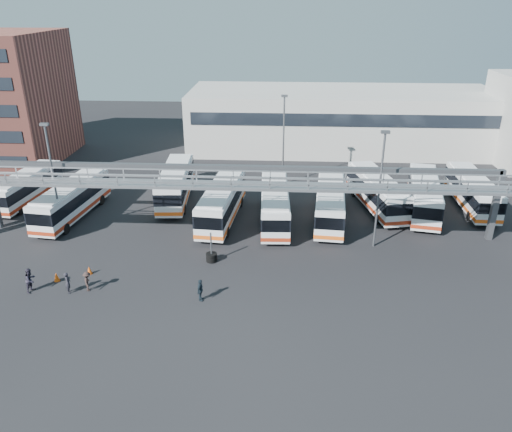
# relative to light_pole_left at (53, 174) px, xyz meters

# --- Properties ---
(ground) EXTENTS (140.00, 140.00, 0.00)m
(ground) POSITION_rel_light_pole_left_xyz_m (16.00, -8.00, -5.73)
(ground) COLOR black
(ground) RESTS_ON ground
(gantry) EXTENTS (51.40, 5.15, 7.10)m
(gantry) POSITION_rel_light_pole_left_xyz_m (16.00, -2.13, -0.22)
(gantry) COLOR gray
(gantry) RESTS_ON ground
(warehouse) EXTENTS (42.00, 14.00, 8.00)m
(warehouse) POSITION_rel_light_pole_left_xyz_m (28.00, 30.00, -1.73)
(warehouse) COLOR #9E9E99
(warehouse) RESTS_ON ground
(light_pole_left) EXTENTS (0.70, 0.35, 10.21)m
(light_pole_left) POSITION_rel_light_pole_left_xyz_m (0.00, 0.00, 0.00)
(light_pole_left) COLOR #4C4F54
(light_pole_left) RESTS_ON ground
(light_pole_mid) EXTENTS (0.70, 0.35, 10.21)m
(light_pole_mid) POSITION_rel_light_pole_left_xyz_m (28.00, -1.00, 0.00)
(light_pole_mid) COLOR #4C4F54
(light_pole_mid) RESTS_ON ground
(light_pole_back) EXTENTS (0.70, 0.35, 10.21)m
(light_pole_back) POSITION_rel_light_pole_left_xyz_m (20.00, 14.00, 0.00)
(light_pole_back) COLOR #4C4F54
(light_pole_back) RESTS_ON ground
(bus_0) EXTENTS (3.33, 10.52, 3.14)m
(bus_0) POSITION_rel_light_pole_left_xyz_m (-6.67, 7.31, -3.99)
(bus_0) COLOR silver
(bus_0) RESTS_ON ground
(bus_1) EXTENTS (3.92, 11.45, 3.41)m
(bus_1) POSITION_rel_light_pole_left_xyz_m (-0.37, 3.58, -3.84)
(bus_1) COLOR silver
(bus_1) RESTS_ON ground
(bus_3) EXTENTS (3.49, 11.76, 3.53)m
(bus_3) POSITION_rel_light_pole_left_xyz_m (8.79, 8.60, -3.78)
(bus_3) COLOR silver
(bus_3) RESTS_ON ground
(bus_4) EXTENTS (3.69, 11.65, 3.48)m
(bus_4) POSITION_rel_light_pole_left_xyz_m (14.24, 3.70, -3.80)
(bus_4) COLOR silver
(bus_4) RESTS_ON ground
(bus_5) EXTENTS (2.96, 11.13, 3.36)m
(bus_5) POSITION_rel_light_pole_left_xyz_m (19.31, 3.49, -3.87)
(bus_5) COLOR silver
(bus_5) RESTS_ON ground
(bus_6) EXTENTS (3.62, 11.42, 3.41)m
(bus_6) POSITION_rel_light_pole_left_xyz_m (24.56, 4.21, -3.84)
(bus_6) COLOR silver
(bus_6) RESTS_ON ground
(bus_7) EXTENTS (4.83, 11.58, 3.43)m
(bus_7) POSITION_rel_light_pole_left_xyz_m (29.54, 7.49, -3.83)
(bus_7) COLOR silver
(bus_7) RESTS_ON ground
(bus_8) EXTENTS (4.78, 11.74, 3.48)m
(bus_8) POSITION_rel_light_pole_left_xyz_m (34.02, 6.74, -3.80)
(bus_8) COLOR silver
(bus_8) RESTS_ON ground
(bus_9) EXTENTS (2.73, 11.00, 3.33)m
(bus_9) POSITION_rel_light_pole_left_xyz_m (39.24, 8.32, -3.89)
(bus_9) COLOR silver
(bus_9) RESTS_ON ground
(pedestrian_a) EXTENTS (0.60, 0.71, 1.66)m
(pedestrian_a) POSITION_rel_light_pole_left_xyz_m (4.54, -9.72, -4.90)
(pedestrian_a) COLOR black
(pedestrian_a) RESTS_ON ground
(pedestrian_b) EXTENTS (0.89, 1.04, 1.87)m
(pedestrian_b) POSITION_rel_light_pole_left_xyz_m (1.75, -9.66, -4.79)
(pedestrian_b) COLOR #25222F
(pedestrian_b) RESTS_ON ground
(pedestrian_c) EXTENTS (0.85, 1.12, 1.54)m
(pedestrian_c) POSITION_rel_light_pole_left_xyz_m (5.87, -9.36, -4.96)
(pedestrian_c) COLOR #2D211E
(pedestrian_c) RESTS_ON ground
(pedestrian_d) EXTENTS (0.56, 1.03, 1.67)m
(pedestrian_d) POSITION_rel_light_pole_left_xyz_m (14.33, -10.20, -4.89)
(pedestrian_d) COLOR #19242D
(pedestrian_d) RESTS_ON ground
(cone_left) EXTENTS (0.57, 0.57, 0.71)m
(cone_left) POSITION_rel_light_pole_left_xyz_m (2.96, -8.18, -5.37)
(cone_left) COLOR #E04E0C
(cone_left) RESTS_ON ground
(cone_right) EXTENTS (0.55, 0.55, 0.67)m
(cone_right) POSITION_rel_light_pole_left_xyz_m (5.07, -7.02, -5.39)
(cone_right) COLOR #E04E0C
(cone_right) RESTS_ON ground
(tire_stack) EXTENTS (0.90, 0.90, 2.58)m
(tire_stack) POSITION_rel_light_pole_left_xyz_m (14.33, -4.47, -5.29)
(tire_stack) COLOR black
(tire_stack) RESTS_ON ground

